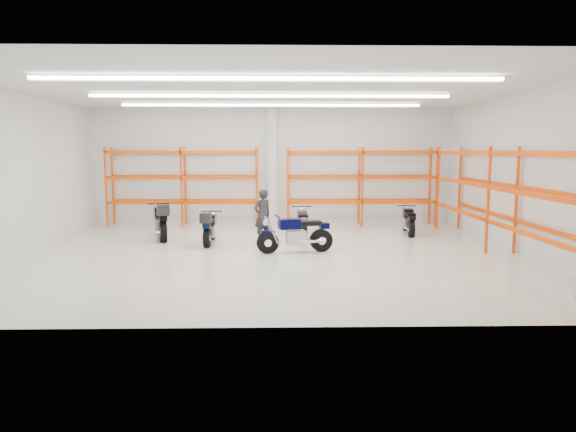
{
  "coord_description": "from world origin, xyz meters",
  "views": [
    {
      "loc": [
        0.18,
        -14.14,
        2.9
      ],
      "look_at": [
        0.49,
        0.5,
        1.01
      ],
      "focal_mm": 32.0,
      "sensor_mm": 36.0,
      "label": 1
    }
  ],
  "objects_px": {
    "motorcycle_back_d": "(409,222)",
    "structural_column": "(272,167)",
    "standing_man": "(263,216)",
    "motorcycle_back_b": "(209,228)",
    "motorcycle_main": "(298,235)",
    "motorcycle_back_a": "(161,222)",
    "motorcycle_back_c": "(302,224)"
  },
  "relations": [
    {
      "from": "motorcycle_back_d",
      "to": "structural_column",
      "type": "relative_size",
      "value": 0.43
    },
    {
      "from": "motorcycle_main",
      "to": "motorcycle_back_b",
      "type": "relative_size",
      "value": 1.06
    },
    {
      "from": "motorcycle_main",
      "to": "motorcycle_back_d",
      "type": "relative_size",
      "value": 1.12
    },
    {
      "from": "standing_man",
      "to": "structural_column",
      "type": "bearing_deg",
      "value": -130.36
    },
    {
      "from": "motorcycle_back_b",
      "to": "motorcycle_back_d",
      "type": "height_order",
      "value": "motorcycle_back_b"
    },
    {
      "from": "motorcycle_back_a",
      "to": "standing_man",
      "type": "distance_m",
      "value": 3.39
    },
    {
      "from": "motorcycle_back_a",
      "to": "motorcycle_back_d",
      "type": "relative_size",
      "value": 1.19
    },
    {
      "from": "motorcycle_back_b",
      "to": "standing_man",
      "type": "xyz_separation_m",
      "value": [
        1.63,
        0.35,
        0.33
      ]
    },
    {
      "from": "motorcycle_back_a",
      "to": "motorcycle_back_d",
      "type": "distance_m",
      "value": 8.36
    },
    {
      "from": "standing_man",
      "to": "motorcycle_back_b",
      "type": "bearing_deg",
      "value": -24.37
    },
    {
      "from": "motorcycle_back_a",
      "to": "motorcycle_back_c",
      "type": "xyz_separation_m",
      "value": [
        4.62,
        0.26,
        -0.12
      ]
    },
    {
      "from": "motorcycle_back_a",
      "to": "motorcycle_back_c",
      "type": "distance_m",
      "value": 4.63
    },
    {
      "from": "standing_man",
      "to": "structural_column",
      "type": "xyz_separation_m",
      "value": [
        0.28,
        3.96,
        1.41
      ]
    },
    {
      "from": "motorcycle_back_a",
      "to": "motorcycle_back_b",
      "type": "bearing_deg",
      "value": -29.8
    },
    {
      "from": "motorcycle_main",
      "to": "motorcycle_back_b",
      "type": "xyz_separation_m",
      "value": [
        -2.7,
        1.29,
        0.0
      ]
    },
    {
      "from": "motorcycle_main",
      "to": "structural_column",
      "type": "bearing_deg",
      "value": 97.95
    },
    {
      "from": "motorcycle_back_a",
      "to": "standing_man",
      "type": "bearing_deg",
      "value": -10.64
    },
    {
      "from": "standing_man",
      "to": "motorcycle_back_d",
      "type": "bearing_deg",
      "value": 159.49
    },
    {
      "from": "motorcycle_back_b",
      "to": "structural_column",
      "type": "xyz_separation_m",
      "value": [
        1.91,
        4.31,
        1.74
      ]
    },
    {
      "from": "motorcycle_back_b",
      "to": "standing_man",
      "type": "relative_size",
      "value": 1.22
    },
    {
      "from": "motorcycle_back_c",
      "to": "motorcycle_back_d",
      "type": "relative_size",
      "value": 1.03
    },
    {
      "from": "motorcycle_back_d",
      "to": "standing_man",
      "type": "height_order",
      "value": "standing_man"
    },
    {
      "from": "motorcycle_back_d",
      "to": "motorcycle_back_c",
      "type": "bearing_deg",
      "value": -171.82
    },
    {
      "from": "structural_column",
      "to": "motorcycle_main",
      "type": "bearing_deg",
      "value": -82.05
    },
    {
      "from": "motorcycle_back_c",
      "to": "standing_man",
      "type": "xyz_separation_m",
      "value": [
        -1.3,
        -0.88,
        0.38
      ]
    },
    {
      "from": "motorcycle_back_a",
      "to": "motorcycle_back_b",
      "type": "height_order",
      "value": "motorcycle_back_a"
    },
    {
      "from": "motorcycle_main",
      "to": "motorcycle_back_a",
      "type": "height_order",
      "value": "motorcycle_back_a"
    },
    {
      "from": "motorcycle_main",
      "to": "motorcycle_back_d",
      "type": "xyz_separation_m",
      "value": [
        3.93,
        3.05,
        -0.06
      ]
    },
    {
      "from": "motorcycle_main",
      "to": "structural_column",
      "type": "height_order",
      "value": "structural_column"
    },
    {
      "from": "standing_man",
      "to": "structural_column",
      "type": "distance_m",
      "value": 4.22
    },
    {
      "from": "motorcycle_main",
      "to": "standing_man",
      "type": "relative_size",
      "value": 1.29
    },
    {
      "from": "motorcycle_back_d",
      "to": "structural_column",
      "type": "xyz_separation_m",
      "value": [
        -4.71,
        2.55,
        1.8
      ]
    }
  ]
}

